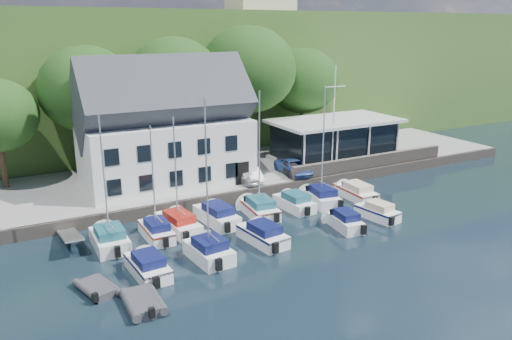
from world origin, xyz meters
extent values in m
plane|color=black|center=(0.00, 0.00, 0.00)|extent=(180.00, 180.00, 0.00)
cube|color=gray|center=(0.00, 17.50, 0.50)|extent=(60.00, 13.00, 1.00)
cube|color=#5F554C|center=(0.00, 11.00, 0.50)|extent=(60.00, 0.30, 1.00)
cube|color=#355620|center=(0.00, 62.00, 8.00)|extent=(160.00, 75.00, 16.00)
cube|color=#5E6D36|center=(8.00, 70.00, 16.15)|extent=(50.00, 30.00, 0.30)
cube|color=#5F554C|center=(12.00, 11.40, 1.60)|extent=(18.00, 0.50, 1.20)
imported|color=silver|center=(-1.08, 12.69, 1.56)|extent=(1.54, 3.37, 1.12)
imported|color=white|center=(-0.20, 12.97, 1.58)|extent=(1.94, 3.68, 1.16)
imported|color=#303136|center=(3.87, 13.05, 1.57)|extent=(2.15, 4.10, 1.14)
imported|color=#2F4C91|center=(4.18, 13.03, 1.71)|extent=(1.90, 4.25, 1.42)
camera|label=1|loc=(-20.15, -24.70, 14.32)|focal=35.00mm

